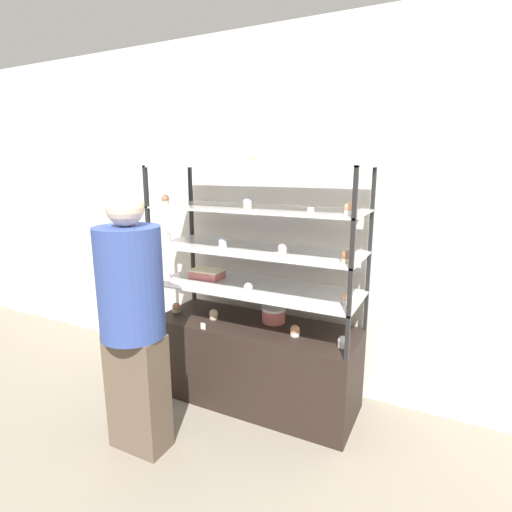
{
  "coord_description": "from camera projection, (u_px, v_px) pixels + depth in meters",
  "views": [
    {
      "loc": [
        1.16,
        -2.32,
        1.66
      ],
      "look_at": [
        0.0,
        0.0,
        1.07
      ],
      "focal_mm": 28.0,
      "sensor_mm": 36.0,
      "label": 1
    }
  ],
  "objects": [
    {
      "name": "cupcake_8",
      "position": [
        223.0,
        243.0,
        2.66
      ],
      "size": [
        0.06,
        0.06,
        0.07
      ],
      "color": "white",
      "rests_on": "display_riser_middle"
    },
    {
      "name": "cupcake_3",
      "position": [
        343.0,
        342.0,
        2.41
      ],
      "size": [
        0.06,
        0.06,
        0.07
      ],
      "color": "beige",
      "rests_on": "display_base"
    },
    {
      "name": "back_wall",
      "position": [
        280.0,
        215.0,
        2.97
      ],
      "size": [
        8.0,
        0.05,
        2.6
      ],
      "color": "silver",
      "rests_on": "ground_plane"
    },
    {
      "name": "cupcake_13",
      "position": [
        349.0,
        209.0,
        2.19
      ],
      "size": [
        0.06,
        0.06,
        0.07
      ],
      "color": "white",
      "rests_on": "display_riser_upper"
    },
    {
      "name": "layer_cake_centerpiece",
      "position": [
        274.0,
        315.0,
        2.79
      ],
      "size": [
        0.17,
        0.17,
        0.11
      ],
      "color": "#C66660",
      "rests_on": "display_base"
    },
    {
      "name": "cupcake_7",
      "position": [
        167.0,
        238.0,
        2.84
      ],
      "size": [
        0.06,
        0.06,
        0.07
      ],
      "color": "white",
      "rests_on": "display_riser_middle"
    },
    {
      "name": "price_tag_2",
      "position": [
        277.0,
        256.0,
        2.32
      ],
      "size": [
        0.04,
        0.0,
        0.04
      ],
      "color": "white",
      "rests_on": "display_riser_middle"
    },
    {
      "name": "price_tag_4",
      "position": [
        279.0,
        161.0,
        2.2
      ],
      "size": [
        0.04,
        0.0,
        0.04
      ],
      "color": "white",
      "rests_on": "display_riser_top"
    },
    {
      "name": "cupcake_14",
      "position": [
        163.0,
        160.0,
        2.7
      ],
      "size": [
        0.05,
        0.05,
        0.07
      ],
      "color": "#CCB28C",
      "rests_on": "display_riser_top"
    },
    {
      "name": "cupcake_1",
      "position": [
        214.0,
        314.0,
        2.85
      ],
      "size": [
        0.06,
        0.06,
        0.07
      ],
      "color": "#CCB28C",
      "rests_on": "display_base"
    },
    {
      "name": "price_tag_3",
      "position": [
        311.0,
        211.0,
        2.18
      ],
      "size": [
        0.04,
        0.0,
        0.04
      ],
      "color": "white",
      "rests_on": "display_riser_upper"
    },
    {
      "name": "sheet_cake_frosted",
      "position": [
        207.0,
        274.0,
        2.91
      ],
      "size": [
        0.23,
        0.15,
        0.07
      ],
      "color": "#C66660",
      "rests_on": "display_riser_lower"
    },
    {
      "name": "customer_figure",
      "position": [
        133.0,
        317.0,
        2.24
      ],
      "size": [
        0.36,
        0.36,
        1.54
      ],
      "color": "brown",
      "rests_on": "ground_plane"
    },
    {
      "name": "price_tag_1",
      "position": [
        231.0,
        292.0,
        2.52
      ],
      "size": [
        0.04,
        0.0,
        0.04
      ],
      "color": "white",
      "rests_on": "display_riser_lower"
    },
    {
      "name": "price_tag_0",
      "position": [
        203.0,
        326.0,
        2.67
      ],
      "size": [
        0.04,
        0.0,
        0.04
      ],
      "color": "white",
      "rests_on": "display_base"
    },
    {
      "name": "cupcake_11",
      "position": [
        165.0,
        200.0,
        2.79
      ],
      "size": [
        0.06,
        0.06,
        0.07
      ],
      "color": "#CCB28C",
      "rests_on": "display_riser_upper"
    },
    {
      "name": "cupcake_9",
      "position": [
        282.0,
        249.0,
        2.46
      ],
      "size": [
        0.06,
        0.06,
        0.07
      ],
      "color": "#CCB28C",
      "rests_on": "display_riser_middle"
    },
    {
      "name": "cupcake_12",
      "position": [
        248.0,
        204.0,
        2.51
      ],
      "size": [
        0.06,
        0.06,
        0.07
      ],
      "color": "#CCB28C",
      "rests_on": "display_riser_upper"
    },
    {
      "name": "display_base",
      "position": [
        256.0,
        362.0,
        2.83
      ],
      "size": [
        1.41,
        0.52,
        0.59
      ],
      "color": "black",
      "rests_on": "ground_plane"
    },
    {
      "name": "donut_glazed",
      "position": [
        303.0,
        162.0,
        2.36
      ],
      "size": [
        0.14,
        0.14,
        0.04
      ],
      "color": "#EFE5CC",
      "rests_on": "display_riser_top"
    },
    {
      "name": "display_riser_upper",
      "position": [
        256.0,
        210.0,
        2.59
      ],
      "size": [
        1.41,
        0.52,
        0.27
      ],
      "color": "black",
      "rests_on": "display_riser_middle"
    },
    {
      "name": "cupcake_4",
      "position": [
        167.0,
        275.0,
        2.88
      ],
      "size": [
        0.06,
        0.06,
        0.07
      ],
      "color": "beige",
      "rests_on": "display_riser_lower"
    },
    {
      "name": "display_riser_top",
      "position": [
        256.0,
        168.0,
        2.54
      ],
      "size": [
        1.41,
        0.52,
        0.27
      ],
      "color": "black",
      "rests_on": "display_riser_upper"
    },
    {
      "name": "display_riser_lower",
      "position": [
        256.0,
        289.0,
        2.71
      ],
      "size": [
        1.41,
        0.52,
        0.27
      ],
      "color": "black",
      "rests_on": "display_base"
    },
    {
      "name": "cupcake_0",
      "position": [
        176.0,
        308.0,
        2.99
      ],
      "size": [
        0.06,
        0.06,
        0.07
      ],
      "color": "beige",
      "rests_on": "display_base"
    },
    {
      "name": "ground_plane",
      "position": [
        256.0,
        399.0,
        2.9
      ],
      "size": [
        20.0,
        20.0,
        0.0
      ],
      "primitive_type": "plane",
      "color": "gray"
    },
    {
      "name": "cupcake_6",
      "position": [
        347.0,
        299.0,
        2.37
      ],
      "size": [
        0.06,
        0.06,
        0.07
      ],
      "color": "white",
      "rests_on": "display_riser_lower"
    },
    {
      "name": "cupcake_5",
      "position": [
        248.0,
        288.0,
        2.57
      ],
      "size": [
        0.06,
        0.06,
        0.07
      ],
      "color": "white",
      "rests_on": "display_riser_lower"
    },
    {
      "name": "cupcake_10",
      "position": [
        346.0,
        257.0,
        2.25
      ],
      "size": [
        0.06,
        0.06,
        0.07
      ],
      "color": "#CCB28C",
      "rests_on": "display_riser_middle"
    },
    {
      "name": "cupcake_16",
      "position": [
        359.0,
        159.0,
        2.18
      ],
      "size": [
        0.05,
        0.05,
        0.07
      ],
      "color": "beige",
      "rests_on": "display_riser_top"
    },
    {
      "name": "display_riser_middle",
      "position": [
        256.0,
        250.0,
        2.65
      ],
      "size": [
        1.41,
        0.52,
        0.27
      ],
      "color": "black",
      "rests_on": "display_riser_lower"
    },
    {
      "name": "cupcake_15",
      "position": [
        252.0,
        160.0,
        2.48
      ],
      "size": [
        0.05,
        0.05,
        0.07
      ],
      "color": "white",
      "rests_on": "display_riser_top"
    },
    {
      "name": "cupcake_2",
      "position": [
        295.0,
        331.0,
        2.57
      ],
      "size": [
        0.06,
        0.06,
        0.07
      ],
      "color": "white",
      "rests_on": "display_base"
    }
  ]
}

